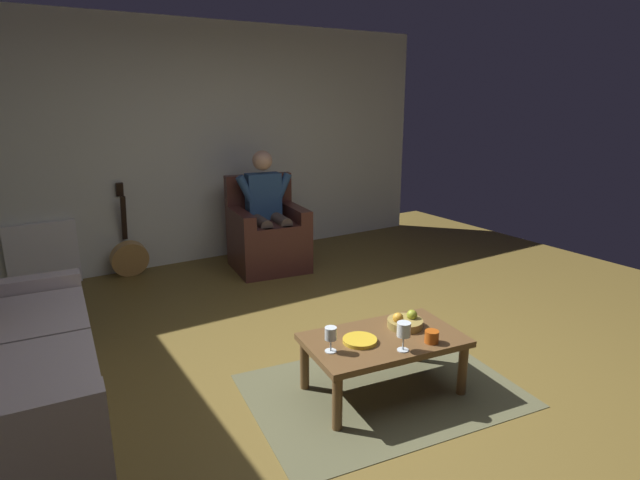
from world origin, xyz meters
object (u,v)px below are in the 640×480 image
coffee_table (384,345)px  fruit_bowl (405,322)px  armchair (267,237)px  guitar (129,256)px  wine_glass_far (404,331)px  person_seated (267,206)px  decorative_dish (360,340)px  couch (4,379)px  wine_glass_near (331,335)px  candle_jar (432,337)px

coffee_table → fruit_bowl: size_ratio=4.51×
armchair → guitar: 1.46m
guitar → wine_glass_far: (-0.83, 3.37, 0.28)m
armchair → fruit_bowl: size_ratio=4.30×
person_seated → decorative_dish: size_ratio=6.04×
wine_glass_far → couch: bearing=-26.2°
couch → wine_glass_near: size_ratio=12.27×
couch → wine_glass_near: 1.84m
wine_glass_far → fruit_bowl: bearing=-133.3°
couch → decorative_dish: couch is taller
wine_glass_near → armchair: bearing=-108.9°
armchair → decorative_dish: bearing=83.2°
couch → fruit_bowl: bearing=76.4°
coffee_table → guitar: size_ratio=1.07×
coffee_table → decorative_dish: bearing=-8.4°
person_seated → candle_jar: 2.86m
wine_glass_far → candle_jar: size_ratio=2.06×
wine_glass_near → fruit_bowl: wine_glass_near is taller
guitar → wine_glass_near: guitar is taller
wine_glass_near → wine_glass_far: size_ratio=0.87×
person_seated → candle_jar: bearing=91.6°
wine_glass_near → candle_jar: (-0.59, 0.23, -0.07)m
armchair → wine_glass_near: bearing=78.8°
candle_jar → wine_glass_near: bearing=-21.5°
wine_glass_near → candle_jar: bearing=158.5°
guitar → wine_glass_near: 3.20m
wine_glass_near → decorative_dish: (-0.22, -0.00, -0.09)m
person_seated → fruit_bowl: (0.29, 2.57, -0.29)m
person_seated → wine_glass_near: 2.76m
person_seated → couch: person_seated is taller
wine_glass_near → fruit_bowl: bearing=-177.5°
couch → guitar: size_ratio=1.94×
person_seated → candle_jar: size_ratio=14.74×
coffee_table → wine_glass_near: (0.39, -0.02, 0.16)m
person_seated → fruit_bowl: size_ratio=5.49×
person_seated → fruit_bowl: bearing=91.2°
coffee_table → candle_jar: bearing=133.5°
guitar → candle_jar: size_ratio=11.31×
armchair → wine_glass_far: armchair is taller
coffee_table → fruit_bowl: fruit_bowl is taller
wine_glass_near → couch: bearing=-25.2°
person_seated → armchair: bearing=-90.0°
armchair → person_seated: bearing=90.0°
wine_glass_far → armchair: bearing=-100.5°
person_seated → couch: 3.16m
couch → fruit_bowl: couch is taller
couch → wine_glass_far: couch is taller
coffee_table → wine_glass_far: 0.27m
armchair → fruit_bowl: 2.62m
guitar → decorative_dish: bearing=102.1°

